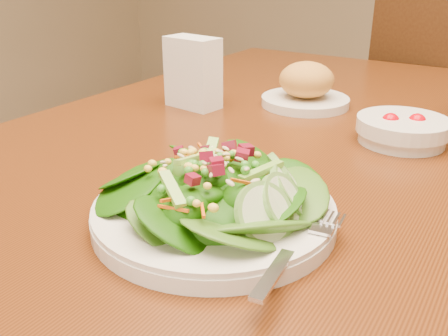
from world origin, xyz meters
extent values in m
cube|color=#54270D|center=(0.00, 0.00, 0.73)|extent=(0.90, 1.40, 0.04)
cylinder|color=black|center=(-0.39, 0.64, 0.35)|extent=(0.07, 0.07, 0.71)
cylinder|color=black|center=(0.04, 1.17, 0.22)|extent=(0.04, 0.04, 0.44)
cylinder|color=black|center=(-0.08, 0.81, 0.22)|extent=(0.04, 0.04, 0.44)
cube|color=black|center=(0.10, 0.73, 0.72)|extent=(0.41, 0.16, 0.49)
cylinder|color=silver|center=(0.05, -0.28, 0.76)|extent=(0.26, 0.26, 0.02)
ellipsoid|color=black|center=(0.05, -0.28, 0.79)|extent=(0.18, 0.18, 0.04)
cube|color=silver|center=(0.16, -0.31, 0.77)|extent=(0.05, 0.18, 0.01)
cylinder|color=silver|center=(-0.05, 0.19, 0.76)|extent=(0.17, 0.17, 0.02)
ellipsoid|color=#AC7F2F|center=(-0.05, 0.19, 0.80)|extent=(0.10, 0.10, 0.07)
cylinder|color=silver|center=(0.15, 0.08, 0.77)|extent=(0.14, 0.14, 0.04)
sphere|color=#C7000C|center=(0.17, 0.09, 0.78)|extent=(0.03, 0.03, 0.03)
sphere|color=#C7000C|center=(0.14, 0.07, 0.78)|extent=(0.03, 0.03, 0.03)
cube|color=white|center=(-0.23, 0.07, 0.81)|extent=(0.11, 0.07, 0.13)
cube|color=white|center=(-0.23, 0.07, 0.82)|extent=(0.09, 0.06, 0.11)
camera|label=1|loc=(0.31, -0.67, 1.02)|focal=40.00mm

